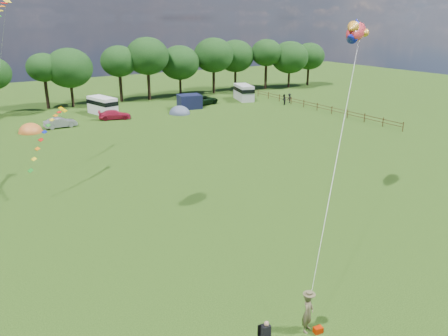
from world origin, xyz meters
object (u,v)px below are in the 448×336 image
camp_chair (266,331)px  walker_a (284,100)px  car_d (202,100)px  campervan_c (102,105)px  car_b (60,123)px  kite_flyer (308,313)px  car_c (115,115)px  walker_b (289,98)px  fish_kite (355,32)px  tent_greyblue (180,114)px  tent_orange (31,132)px  campervan_d (244,92)px

camp_chair → walker_a: walker_a is taller
car_d → campervan_c: size_ratio=1.06×
car_b → kite_flyer: size_ratio=1.98×
kite_flyer → car_c: bearing=53.9°
car_b → car_c: bearing=-83.5°
kite_flyer → walker_b: kite_flyer is taller
fish_kite → tent_greyblue: bearing=55.1°
tent_greyblue → fish_kite: bearing=-96.6°
car_b → tent_orange: bearing=96.0°
car_b → camp_chair: 44.94m
car_c → walker_a: bearing=-81.5°
tent_orange → fish_kite: 40.53m
campervan_d → car_c: bearing=114.4°
car_b → tent_greyblue: 16.63m
walker_a → car_b: bearing=-45.0°
car_d → walker_a: (10.91, -7.07, 0.08)m
kite_flyer → walker_a: 53.57m
walker_a → walker_b: bearing=166.8°
car_b → walker_a: bearing=-97.2°
car_b → car_d: bearing=-82.0°
car_d → tent_orange: size_ratio=1.82×
campervan_d → walker_b: campervan_d is taller
walker_b → tent_greyblue: bearing=-17.7°
kite_flyer → tent_orange: bearing=67.7°
car_b → campervan_d: campervan_d is taller
tent_greyblue → fish_kite: (-4.11, -35.33, 12.26)m
kite_flyer → walker_a: kite_flyer is taller
kite_flyer → fish_kite: 18.96m
car_b → fish_kite: size_ratio=1.09×
car_c → walker_b: bearing=-78.8°
tent_orange → campervan_c: bearing=28.8°
car_b → tent_orange: (-3.66, -0.52, -0.63)m
car_c → walker_b: size_ratio=2.75×
tent_orange → fish_kite: bearing=-65.3°
car_c → tent_orange: car_c is taller
fish_kite → walker_a: size_ratio=1.97×
campervan_c → kite_flyer: 50.90m
walker_a → walker_b: (2.01, 1.01, -0.10)m
tent_orange → car_b: bearing=8.1°
campervan_d → camp_chair: bearing=163.7°
tent_orange → tent_greyblue: bearing=0.7°
kite_flyer → camp_chair: bearing=147.1°
tent_greyblue → walker_a: (17.13, -2.70, 0.83)m
car_d → tent_orange: bearing=84.5°
car_c → walker_a: 26.65m
tent_orange → walker_a: 37.50m
tent_orange → fish_kite: fish_kite is taller
car_c → fish_kite: (5.09, -36.73, 11.66)m
campervan_d → camp_chair: (-32.38, -49.06, -0.61)m
camp_chair → walker_b: bearing=57.4°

